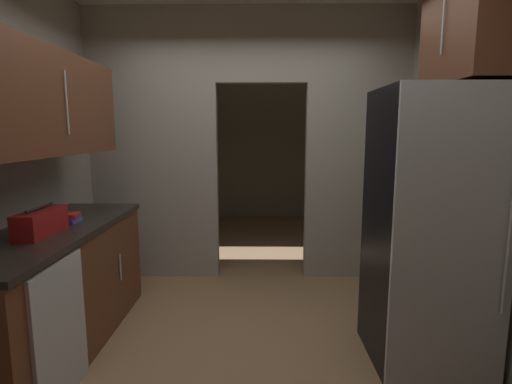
# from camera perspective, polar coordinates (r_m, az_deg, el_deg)

# --- Properties ---
(ground) EXTENTS (20.00, 20.00, 0.00)m
(ground) POSITION_cam_1_polar(r_m,az_deg,el_deg) (3.06, -2.00, -22.15)
(ground) COLOR #93704C
(kitchen_partition) EXTENTS (3.32, 0.12, 2.81)m
(kitchen_partition) POSITION_cam_1_polar(r_m,az_deg,el_deg) (4.16, -1.61, 7.86)
(kitchen_partition) COLOR #9E998C
(kitchen_partition) RESTS_ON ground
(adjoining_room_shell) EXTENTS (3.32, 3.10, 2.81)m
(adjoining_room_shell) POSITION_cam_1_polar(r_m,az_deg,el_deg) (6.22, -0.51, 7.28)
(adjoining_room_shell) COLOR gray
(adjoining_room_shell) RESTS_ON ground
(refrigerator) EXTENTS (0.72, 0.73, 1.85)m
(refrigerator) POSITION_cam_1_polar(r_m,az_deg,el_deg) (2.87, 23.84, -4.98)
(refrigerator) COLOR black
(refrigerator) RESTS_ON ground
(lower_cabinet_run) EXTENTS (0.65, 1.93, 0.90)m
(lower_cabinet_run) POSITION_cam_1_polar(r_m,az_deg,el_deg) (3.21, -27.15, -12.59)
(lower_cabinet_run) COLOR brown
(lower_cabinet_run) RESTS_ON ground
(dishwasher) EXTENTS (0.02, 0.56, 0.84)m
(dishwasher) POSITION_cam_1_polar(r_m,az_deg,el_deg) (2.65, -26.44, -17.92)
(dishwasher) COLOR #B7BABC
(dishwasher) RESTS_ON ground
(upper_cabinet_counterside) EXTENTS (0.36, 1.74, 0.70)m
(upper_cabinet_counterside) POSITION_cam_1_polar(r_m,az_deg,el_deg) (3.02, -28.92, 11.26)
(upper_cabinet_counterside) COLOR brown
(upper_cabinet_fridgeside) EXTENTS (0.36, 0.79, 0.91)m
(upper_cabinet_fridgeside) POSITION_cam_1_polar(r_m,az_deg,el_deg) (3.08, 28.92, 22.10)
(upper_cabinet_fridgeside) COLOR brown
(boombox) EXTENTS (0.16, 0.43, 0.19)m
(boombox) POSITION_cam_1_polar(r_m,az_deg,el_deg) (2.92, -28.82, -3.89)
(boombox) COLOR maroon
(boombox) RESTS_ON lower_cabinet_run
(book_stack) EXTENTS (0.14, 0.16, 0.07)m
(book_stack) POSITION_cam_1_polar(r_m,az_deg,el_deg) (3.23, -25.44, -3.40)
(book_stack) COLOR #2D609E
(book_stack) RESTS_ON lower_cabinet_run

